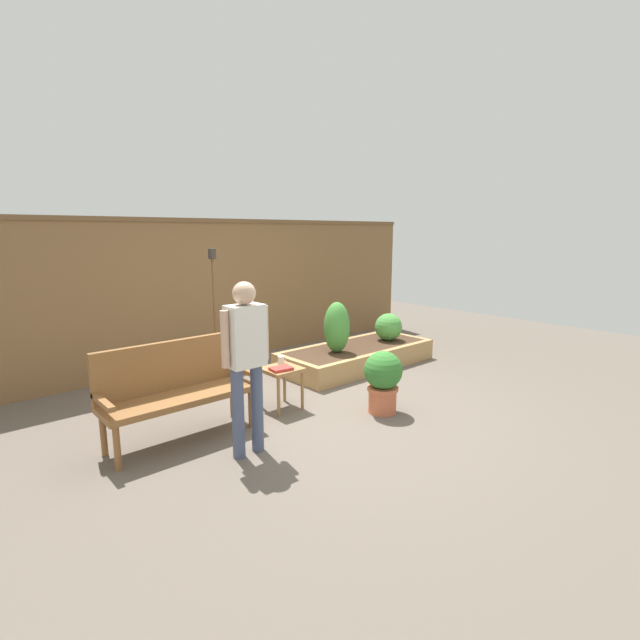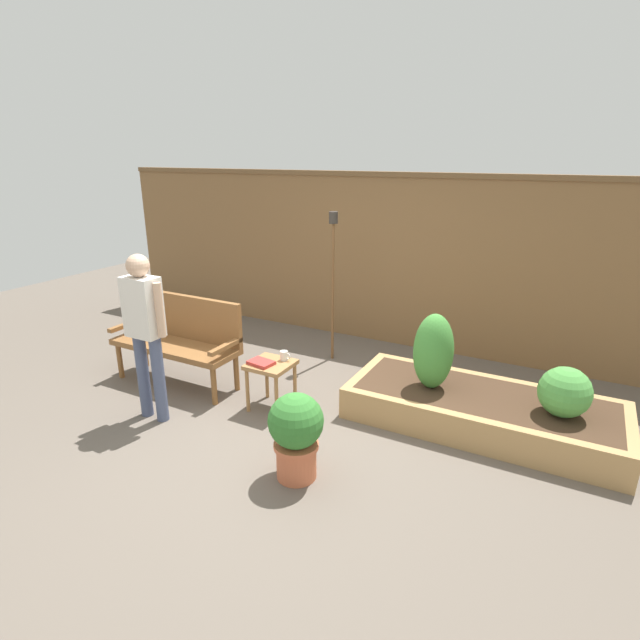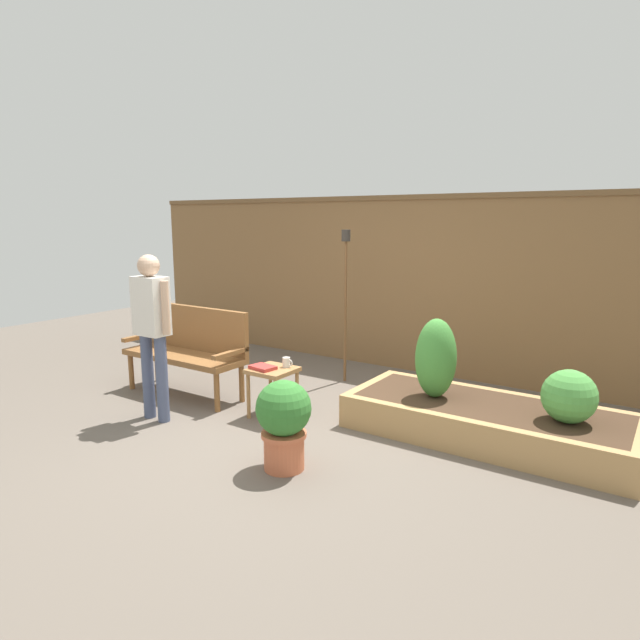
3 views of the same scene
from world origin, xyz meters
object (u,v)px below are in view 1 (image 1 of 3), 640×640
Objects in this scene: garden_bench at (176,384)px; book_on_table at (281,369)px; potted_boxwood at (383,378)px; side_table at (281,375)px; shrub_near_bench at (337,327)px; tiki_torch at (214,292)px; cup_on_table at (281,360)px; shrub_far_corner at (388,327)px; person_by_bench at (246,353)px.

garden_bench reaches higher than book_on_table.
side_table is at bearing 133.08° from potted_boxwood.
tiki_torch is at bearing 150.54° from shrub_near_bench.
tiki_torch reaches higher than cup_on_table.
garden_bench is 2.07× the size of potted_boxwood.
book_on_table reaches higher than side_table.
tiki_torch is (-2.55, 0.81, 0.69)m from shrub_far_corner.
potted_boxwood reaches higher than cup_on_table.
person_by_bench is at bearing -140.72° from cup_on_table.
person_by_bench is at bearing -111.99° from tiki_torch.
garden_bench is 2.65m from shrub_near_bench.
tiki_torch is at bearing 162.31° from shrub_far_corner.
garden_bench is 12.87× the size of cup_on_table.
garden_bench is 1.21m from side_table.
shrub_near_bench is 0.46× the size of person_by_bench.
shrub_near_bench is 1.74m from tiki_torch.
person_by_bench is (-0.82, -0.60, 0.44)m from book_on_table.
shrub_near_bench is 1.12m from shrub_far_corner.
book_on_table is at bearing 137.86° from potted_boxwood.
shrub_far_corner is (1.11, 0.00, -0.15)m from shrub_near_bench.
side_table is 2.57m from shrub_far_corner.
side_table is 0.27× the size of tiki_torch.
shrub_near_bench is at bearing 65.89° from potted_boxwood.
garden_bench is at bearing -179.21° from book_on_table.
cup_on_table is at bearing -84.37° from tiki_torch.
person_by_bench is (0.33, -0.74, 0.39)m from garden_bench.
garden_bench is at bearing -131.34° from tiki_torch.
shrub_far_corner is at bearing 7.76° from garden_bench.
person_by_bench reaches higher than side_table.
garden_bench is at bearing -169.00° from shrub_near_bench.
tiki_torch is at bearing 91.75° from side_table.
potted_boxwood is 1.74m from person_by_bench.
garden_bench is 2.02× the size of shrub_near_bench.
tiki_torch is at bearing 110.15° from potted_boxwood.
cup_on_table is 0.48× the size of book_on_table.
tiki_torch reaches higher than side_table.
shrub_near_bench is (1.45, 0.65, 0.16)m from book_on_table.
garden_bench is 2.17m from potted_boxwood.
garden_bench reaches higher than side_table.
shrub_near_bench is at bearing 19.51° from cup_on_table.
person_by_bench is at bearing -142.48° from side_table.
garden_bench is at bearing 155.58° from potted_boxwood.
tiki_torch is (-0.13, 1.28, 0.67)m from cup_on_table.
cup_on_table is (1.28, 0.04, -0.02)m from garden_bench.
shrub_far_corner is at bearing 10.87° from cup_on_table.
person_by_bench is at bearing -151.20° from shrub_near_bench.
tiki_torch is 1.13× the size of person_by_bench.
garden_bench is 0.92× the size of person_by_bench.
shrub_far_corner is (3.71, 0.51, -0.03)m from garden_bench.
book_on_table is at bearing -127.27° from cup_on_table.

